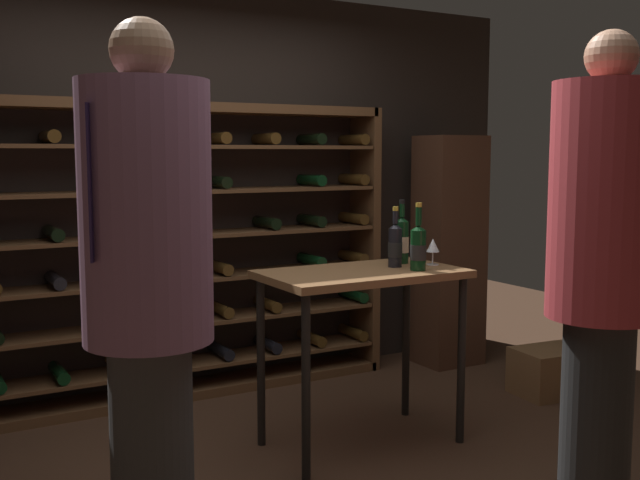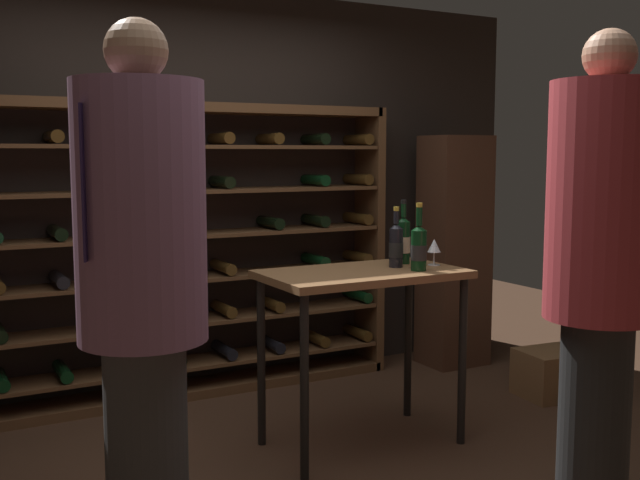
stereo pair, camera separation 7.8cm
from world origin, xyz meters
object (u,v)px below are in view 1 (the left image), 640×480
Objects in this scene: display_cabinet at (449,251)px; wine_bottle_red_label at (395,245)px; tasting_table at (362,293)px; wine_bottle_gold_foil at (418,247)px; wine_crate at (552,371)px; wine_rack at (140,256)px; person_host_in_suit at (603,258)px; wine_glass_stemmed_left at (433,247)px; person_guest_khaki at (148,274)px; wine_bottle_amber_reserve at (402,240)px.

wine_bottle_red_label is (-1.20, -1.01, 0.22)m from display_cabinet.
tasting_table is 0.38m from wine_bottle_gold_foil.
tasting_table reaches higher than wine_crate.
wine_rack is 1.77m from wine_bottle_gold_foil.
wine_crate is at bearing 118.48° from person_host_in_suit.
display_cabinet reaches higher than wine_glass_stemmed_left.
wine_bottle_red_label is (-0.04, 0.16, -0.00)m from wine_bottle_gold_foil.
tasting_table is 2.95× the size of wine_bottle_gold_foil.
person_guest_khaki is at bearing -105.49° from wine_rack.
wine_crate is 1.61m from wine_bottle_red_label.
wine_glass_stemmed_left is (-0.98, -1.06, 0.21)m from display_cabinet.
person_host_in_suit is 1.09m from wine_bottle_gold_foil.
person_guest_khaki reaches higher than wine_glass_stemmed_left.
tasting_table is (0.81, -1.26, -0.10)m from wine_rack.
person_host_in_suit is (0.38, -1.22, 0.31)m from tasting_table.
display_cabinet is at bearing 35.78° from tasting_table.
display_cabinet is 5.15× the size of wine_bottle_red_label.
wine_bottle_red_label is at bearing -50.41° from wine_rack.
wine_bottle_amber_reserve reaches higher than tasting_table.
tasting_table is 1.32m from person_host_in_suit.
wine_bottle_amber_reserve is at bearing 73.24° from wine_bottle_gold_foil.
person_host_in_suit reaches higher than wine_bottle_red_label.
display_cabinet is at bearing 40.07° from wine_bottle_red_label.
wine_crate is at bearing 10.81° from wine_bottle_gold_foil.
wine_rack is at bearing 173.96° from display_cabinet.
wine_crate is (1.16, 1.32, -0.99)m from person_host_in_suit.
wine_glass_stemmed_left is at bearing -45.01° from person_guest_khaki.
wine_rack reaches higher than wine_glass_stemmed_left.
display_cabinet is 11.55× the size of wine_glass_stemmed_left.
wine_crate is at bearing 6.80° from wine_glass_stemmed_left.
wine_bottle_amber_reserve is (1.67, 0.74, -0.05)m from person_guest_khaki.
wine_bottle_gold_foil is 0.22m from wine_glass_stemmed_left.
wine_crate is at bearing -0.36° from wine_bottle_amber_reserve.
tasting_table is at bearing 175.98° from wine_glass_stemmed_left.
wine_rack is 9.43× the size of wine_bottle_gold_foil.
display_cabinet is at bearing 134.79° from person_host_in_suit.
wine_crate is 1.52m from wine_bottle_amber_reserve.
wine_rack is 1.99× the size of display_cabinet.
wine_rack is 1.98m from person_guest_khaki.
person_guest_khaki reaches higher than tasting_table.
wine_bottle_gold_foil is at bearing 166.13° from person_host_in_suit.
display_cabinet reaches higher than wine_crate.
person_host_in_suit is at bearing -64.43° from wine_rack.
wine_bottle_red_label reaches higher than wine_crate.
wine_bottle_amber_reserve and wine_bottle_gold_foil have the same top height.
person_guest_khaki is 1.83m from wine_bottle_amber_reserve.
tasting_table is 1.51m from person_guest_khaki.
wine_bottle_gold_foil reaches higher than tasting_table.
person_guest_khaki is 5.71× the size of wine_bottle_gold_foil.
wine_rack reaches higher than wine_bottle_amber_reserve.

